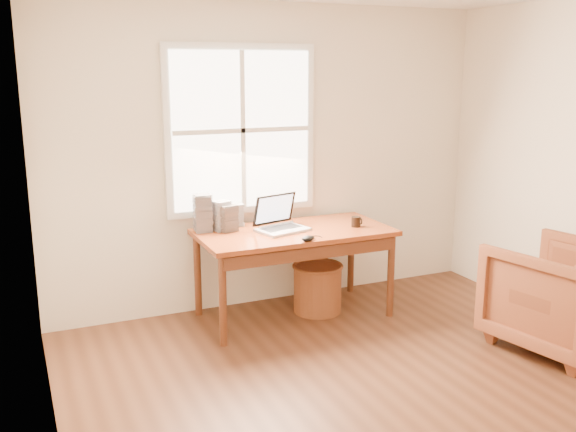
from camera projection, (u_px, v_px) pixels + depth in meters
name	position (u px, v px, depth m)	size (l,w,h in m)	color
room_shell	(407.00, 199.00, 3.71)	(4.04, 4.54, 2.64)	#522E1C
desk	(294.00, 232.00, 5.31)	(1.60, 0.80, 0.04)	brown
armchair	(559.00, 296.00, 4.78)	(0.86, 0.89, 0.81)	brown
wicker_stool	(318.00, 289.00, 5.52)	(0.41, 0.41, 0.41)	brown
laptop	(283.00, 213.00, 5.24)	(0.40, 0.42, 0.30)	#B7B8BE
mouse	(308.00, 238.00, 4.97)	(0.12, 0.07, 0.04)	black
coffee_mug	(356.00, 222.00, 5.41)	(0.08, 0.08, 0.09)	black
cd_stack_a	(222.00, 216.00, 5.26)	(0.13, 0.11, 0.25)	#B7BAC3
cd_stack_b	(228.00, 218.00, 5.25)	(0.14, 0.12, 0.22)	#242428
cd_stack_c	(203.00, 213.00, 5.22)	(0.14, 0.12, 0.31)	gray
cd_stack_d	(233.00, 215.00, 5.44)	(0.15, 0.13, 0.19)	silver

